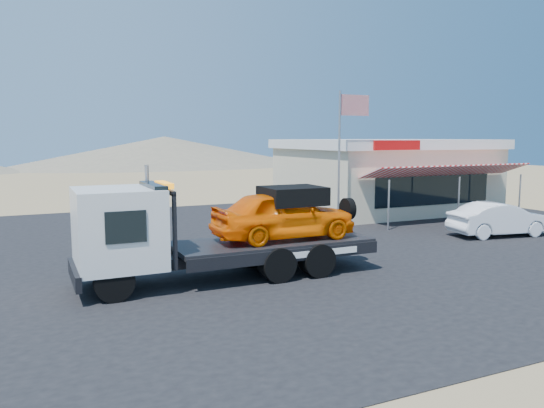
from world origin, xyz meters
The scene contains 7 objects.
ground centered at (0.00, 0.00, 0.00)m, with size 120.00×120.00×0.00m, color #9F865A.
asphalt_lot centered at (2.00, 3.00, 0.01)m, with size 32.00×24.00×0.02m, color black.
tow_truck centered at (-2.73, -1.17, 1.52)m, with size 8.43×2.50×2.82m.
white_sedan centered at (9.80, 0.28, 0.70)m, with size 1.45×4.15×1.37m, color silver.
jerky_store centered at (10.50, 8.97, 1.99)m, with size 10.40×9.97×3.90m.
flagpole centered at (4.93, 4.50, 3.76)m, with size 1.55×0.10×6.00m.
distant_hills centered at (-9.77, 55.14, 1.89)m, with size 126.00×48.00×4.20m.
Camera 1 is at (-7.69, -15.19, 4.01)m, focal length 35.00 mm.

